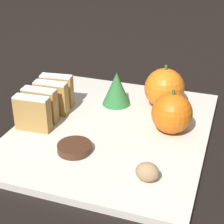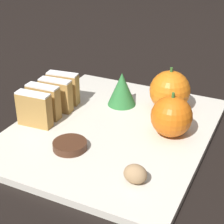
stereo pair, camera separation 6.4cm
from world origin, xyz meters
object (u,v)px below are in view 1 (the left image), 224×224
at_px(orange_far, 172,113).
at_px(walnut, 147,172).
at_px(orange_near, 164,88).
at_px(chocolate_cookie, 75,148).

xyz_separation_m(orange_far, walnut, (-0.00, -0.14, -0.02)).
bearing_deg(orange_far, walnut, -91.77).
distance_m(orange_far, walnut, 0.15).
relative_size(orange_near, walnut, 2.51).
height_order(orange_near, walnut, orange_near).
bearing_deg(walnut, orange_far, 88.23).
bearing_deg(orange_near, walnut, -83.31).
bearing_deg(chocolate_cookie, walnut, -14.95).
xyz_separation_m(walnut, chocolate_cookie, (-0.13, 0.03, -0.01)).
height_order(orange_far, chocolate_cookie, orange_far).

